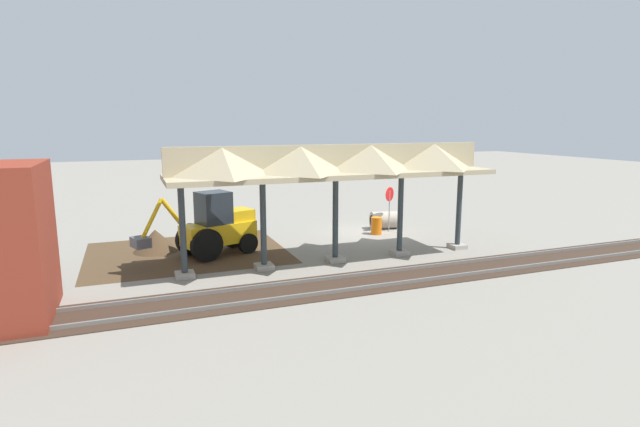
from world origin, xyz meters
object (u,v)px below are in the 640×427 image
object	(u,v)px
stop_sign	(390,200)
concrete_pipe	(384,220)
backhoe	(215,227)
traffic_barrel	(376,226)

from	to	relation	value
stop_sign	concrete_pipe	bearing A→B (deg)	-95.47
backhoe	concrete_pipe	xyz separation A→B (m)	(-9.59, -2.25, -0.78)
backhoe	traffic_barrel	distance (m)	8.66
stop_sign	traffic_barrel	world-z (taller)	stop_sign
stop_sign	backhoe	distance (m)	9.67
concrete_pipe	stop_sign	bearing A→B (deg)	84.53
backhoe	traffic_barrel	size ratio (longest dim) A/B	6.01
stop_sign	concrete_pipe	distance (m)	1.41
stop_sign	traffic_barrel	xyz separation A→B (m)	(0.98, 0.43, -1.27)
backhoe	traffic_barrel	bearing A→B (deg)	-172.31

